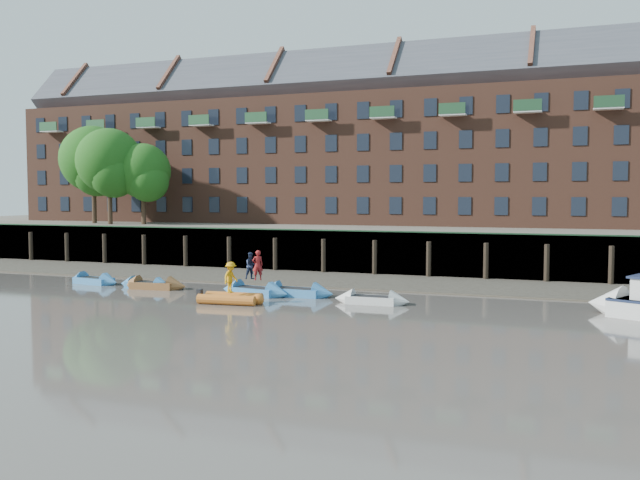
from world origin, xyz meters
The scene contains 17 objects.
ground centered at (0.00, 0.00, 0.00)m, with size 220.00×220.00×0.00m, color #5B554E.
foreshore centered at (0.00, 18.00, 0.00)m, with size 110.00×8.00×0.50m, color #3D382F.
mud_band centered at (0.00, 14.60, 0.00)m, with size 110.00×1.60×0.10m, color #4C4336.
river_wall centered at (0.00, 22.38, 1.59)m, with size 110.00×1.23×3.30m.
bank_terrace centered at (0.00, 36.00, 1.60)m, with size 110.00×28.00×3.20m, color #5E594D.
apartment_terrace centered at (0.00, 36.99, 12.82)m, with size 80.60×15.56×20.98m.
tree_cluster centered at (-25.62, 27.35, 9.00)m, with size 11.76×7.74×9.40m.
rowboat_0 centered at (-14.28, 10.72, 0.21)m, with size 4.30×1.82×1.21m.
rowboat_1 centered at (-9.78, 10.11, 0.20)m, with size 4.03×1.46×1.15m.
rowboat_2 centered at (-9.09, 10.02, 0.23)m, with size 4.50×1.68×1.28m.
rowboat_3 centered at (-1.92, 9.69, 0.24)m, with size 4.81×2.14×1.35m.
rowboat_4 centered at (0.50, 10.25, 0.24)m, with size 4.62×1.38×1.34m.
rowboat_5 centered at (5.41, 9.09, 0.21)m, with size 4.20×1.32×1.21m.
rib_tender centered at (-1.72, 6.60, 0.27)m, with size 3.64×1.97×0.62m.
person_rower_a centered at (-1.72, 9.73, 1.79)m, with size 0.64×0.42×1.76m, color maroon.
person_rower_b centered at (-2.23, 9.92, 1.71)m, with size 0.78×0.61×1.60m, color #19233F.
person_rib_crew centered at (-1.84, 6.59, 1.42)m, with size 1.09×0.63×1.69m, color orange.
Camera 1 is at (15.45, -26.00, 5.85)m, focal length 38.00 mm.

